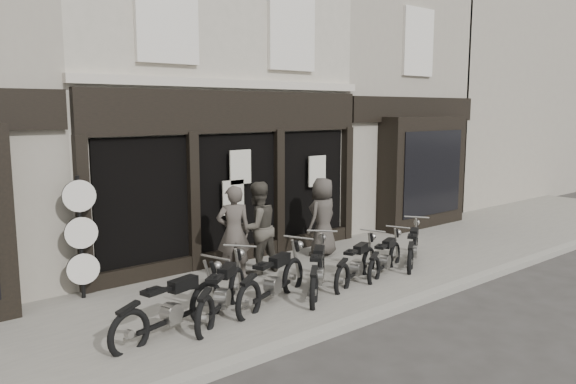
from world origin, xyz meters
TOP-DOWN VIEW (x-y plane):
  - ground_plane at (0.00, 0.00)m, footprint 90.00×90.00m
  - pavement at (0.00, 0.90)m, footprint 30.00×4.20m
  - kerb at (0.00, -1.25)m, footprint 30.00×0.25m
  - central_building at (0.00, 5.95)m, footprint 7.30×6.22m
  - neighbour_right at (6.35, 5.90)m, footprint 5.60×6.73m
  - filler_right at (14.50, 6.00)m, footprint 11.00×6.00m
  - motorcycle_0 at (-3.15, 0.17)m, footprint 2.25×0.91m
  - motorcycle_1 at (-2.16, 0.28)m, footprint 1.93×1.60m
  - motorcycle_2 at (-1.11, 0.26)m, footprint 2.18×1.16m
  - motorcycle_3 at (-0.10, 0.18)m, footprint 1.84×1.71m
  - motorcycle_4 at (0.92, 0.15)m, footprint 1.96×1.04m
  - motorcycle_5 at (1.80, 0.15)m, footprint 1.87×1.01m
  - motorcycle_6 at (2.88, 0.27)m, footprint 1.85×1.38m
  - man_left at (-0.85, 1.85)m, footprint 0.82×0.70m
  - man_centre at (-0.25, 1.86)m, footprint 0.94×0.74m
  - man_right at (1.75, 2.01)m, footprint 1.00×0.77m
  - advert_sign_post at (-3.62, 2.61)m, footprint 0.57×0.37m

SIDE VIEW (x-z plane):
  - ground_plane at x=0.00m, z-range 0.00..0.00m
  - pavement at x=0.00m, z-range 0.00..0.12m
  - kerb at x=0.00m, z-range 0.00..0.13m
  - motorcycle_5 at x=1.80m, z-range -0.10..0.85m
  - motorcycle_4 at x=0.92m, z-range -0.10..0.89m
  - motorcycle_6 at x=2.88m, z-range -0.10..0.90m
  - motorcycle_3 at x=-0.10m, z-range -0.11..0.97m
  - motorcycle_1 at x=-2.16m, z-range -0.11..0.97m
  - motorcycle_0 at x=-3.15m, z-range -0.11..0.99m
  - motorcycle_2 at x=-1.11m, z-range -0.11..0.99m
  - man_right at x=1.75m, z-range 0.12..1.95m
  - man_left at x=-0.85m, z-range 0.12..2.02m
  - man_centre at x=-0.25m, z-range 0.12..2.04m
  - advert_sign_post at x=-3.62m, z-range -0.03..2.32m
  - neighbour_right at x=6.35m, z-range -0.13..8.21m
  - central_building at x=0.00m, z-range -0.09..8.25m
  - filler_right at x=14.50m, z-range 0.00..8.20m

